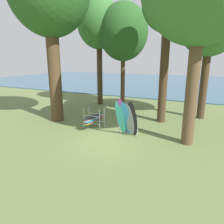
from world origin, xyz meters
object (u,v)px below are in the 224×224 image
tree_far_left_back (211,21)px  board_storage_rack (94,119)px  tree_mid_behind (123,32)px  tree_far_right_back (168,4)px  tree_deep_back (99,24)px  leaning_board_pile (126,119)px

tree_far_left_back → board_storage_rack: 9.81m
tree_mid_behind → tree_far_right_back: size_ratio=0.93×
tree_mid_behind → tree_far_right_back: tree_far_right_back is taller
tree_deep_back → leaning_board_pile: tree_deep_back is taller
tree_far_left_back → tree_far_right_back: tree_far_right_back is taller
tree_far_left_back → tree_deep_back: tree_deep_back is taller
tree_deep_back → board_storage_rack: tree_deep_back is taller
tree_mid_behind → tree_deep_back: bearing=-177.5°
tree_far_right_back → leaning_board_pile: tree_far_right_back is taller
tree_deep_back → leaning_board_pile: 10.66m
tree_far_right_back → board_storage_rack: tree_far_right_back is taller
tree_far_right_back → board_storage_rack: size_ratio=4.38×
tree_far_right_back → tree_deep_back: bearing=153.6°
leaning_board_pile → board_storage_rack: leaning_board_pile is taller
tree_mid_behind → tree_far_right_back: (4.25, -3.34, 0.98)m
tree_mid_behind → tree_deep_back: tree_deep_back is taller
tree_mid_behind → tree_far_left_back: 6.74m
board_storage_rack → tree_far_right_back: bearing=40.8°
tree_mid_behind → tree_far_left_back: tree_far_left_back is taller
tree_far_right_back → board_storage_rack: (-3.50, -3.03, -6.73)m
tree_far_left_back → tree_far_right_back: size_ratio=0.95×
tree_far_right_back → board_storage_rack: 8.17m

